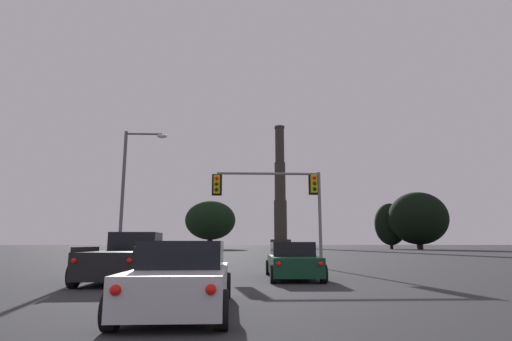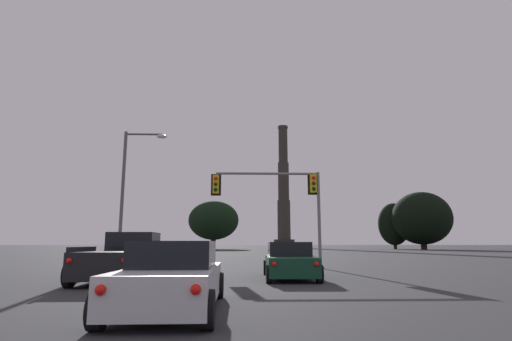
# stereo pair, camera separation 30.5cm
# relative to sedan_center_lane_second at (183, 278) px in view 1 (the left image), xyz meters

# --- Properties ---
(sedan_center_lane_second) EXTENTS (2.01, 4.72, 1.43)m
(sedan_center_lane_second) POSITION_rel_sedan_center_lane_second_xyz_m (0.00, 0.00, 0.00)
(sedan_center_lane_second) COLOR silver
(sedan_center_lane_second) RESTS_ON ground_plane
(sedan_right_lane_front) EXTENTS (2.12, 4.75, 1.43)m
(sedan_right_lane_front) POSITION_rel_sedan_center_lane_second_xyz_m (3.35, 7.52, 0.00)
(sedan_right_lane_front) COLOR #0F3823
(sedan_right_lane_front) RESTS_ON ground_plane
(pickup_truck_left_lane_front) EXTENTS (2.28, 5.54, 1.82)m
(pickup_truck_left_lane_front) POSITION_rel_sedan_center_lane_second_xyz_m (-3.03, 6.90, 0.14)
(pickup_truck_left_lane_front) COLOR black
(pickup_truck_left_lane_front) RESTS_ON ground_plane
(traffic_light_overhead_right) EXTENTS (6.36, 0.50, 5.42)m
(traffic_light_overhead_right) POSITION_rel_sedan_center_lane_second_xyz_m (3.68, 13.82, 3.51)
(traffic_light_overhead_right) COLOR slate
(traffic_light_overhead_right) RESTS_ON ground_plane
(street_lamp) EXTENTS (2.64, 0.36, 8.20)m
(street_lamp) POSITION_rel_sedan_center_lane_second_xyz_m (-5.41, 15.51, 4.34)
(street_lamp) COLOR #56565B
(street_lamp) RESTS_ON ground_plane
(smokestack) EXTENTS (6.53, 6.53, 39.33)m
(smokestack) POSITION_rel_sedan_center_lane_second_xyz_m (14.74, 117.66, 14.75)
(smokestack) COLOR #2B2722
(smokestack) RESTS_ON ground_plane
(treeline_center_right) EXTENTS (7.26, 6.53, 10.58)m
(treeline_center_right) POSITION_rel_sedan_center_lane_second_xyz_m (36.77, 83.37, 5.05)
(treeline_center_right) COLOR black
(treeline_center_right) RESTS_ON ground_plane
(treeline_far_right) EXTENTS (12.05, 10.84, 11.49)m
(treeline_far_right) POSITION_rel_sedan_center_lane_second_xyz_m (-5.38, 88.22, 6.13)
(treeline_far_right) COLOR black
(treeline_far_right) RESTS_ON ground_plane
(treeline_center_left) EXTENTS (12.97, 11.68, 12.64)m
(treeline_center_left) POSITION_rel_sedan_center_lane_second_xyz_m (41.35, 78.73, 6.16)
(treeline_center_left) COLOR black
(treeline_center_left) RESTS_ON ground_plane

